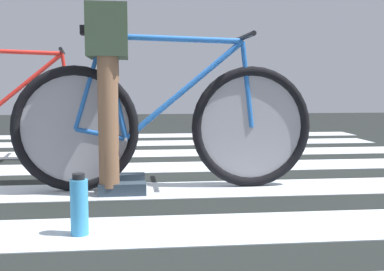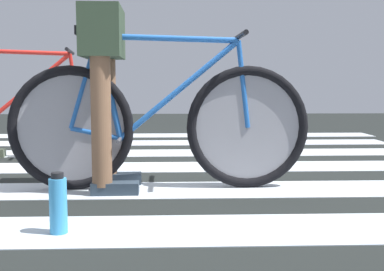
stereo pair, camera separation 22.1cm
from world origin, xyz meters
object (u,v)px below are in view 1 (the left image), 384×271
Objects in this scene: bicycle_1_of_2 at (165,123)px; cyclist_1_of_2 at (109,73)px; water_bottle at (79,206)px; bicycle_2_of_2 at (5,113)px.

cyclist_1_of_2 is (-0.31, -0.01, 0.29)m from bicycle_1_of_2.
cyclist_1_of_2 is 4.09× the size of water_bottle.
water_bottle is (0.82, -2.02, -0.26)m from bicycle_2_of_2.
bicycle_2_of_2 is 2.20m from water_bottle.
cyclist_1_of_2 is 1.51m from bicycle_2_of_2.
bicycle_2_of_2 is (-1.21, 1.18, 0.00)m from bicycle_1_of_2.
cyclist_1_of_2 is at bearing 84.70° from water_bottle.
bicycle_1_of_2 reaches higher than water_bottle.
water_bottle is at bearing -115.93° from bicycle_1_of_2.
cyclist_1_of_2 reaches higher than water_bottle.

